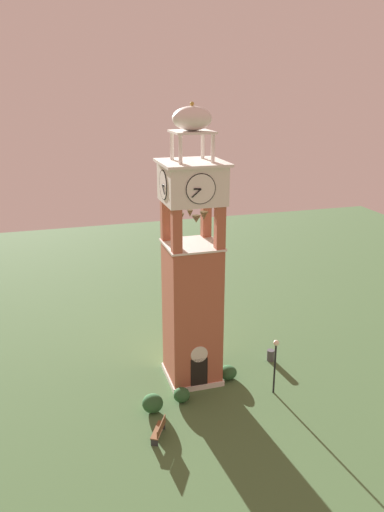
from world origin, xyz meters
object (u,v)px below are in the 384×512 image
park_bench (159,430)px  lamp_post (275,356)px  trash_bin (271,355)px  clock_tower (192,277)px

park_bench → lamp_post: 8.43m
lamp_post → trash_bin: 4.50m
lamp_post → trash_bin: bearing=67.8°
clock_tower → trash_bin: bearing=4.2°
park_bench → trash_bin: (9.37, 5.79, -0.08)m
clock_tower → lamp_post: size_ratio=4.76×
park_bench → trash_bin: park_bench is taller
park_bench → lamp_post: lamp_post is taller
trash_bin → park_bench: bearing=-148.3°
park_bench → lamp_post: bearing=15.2°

